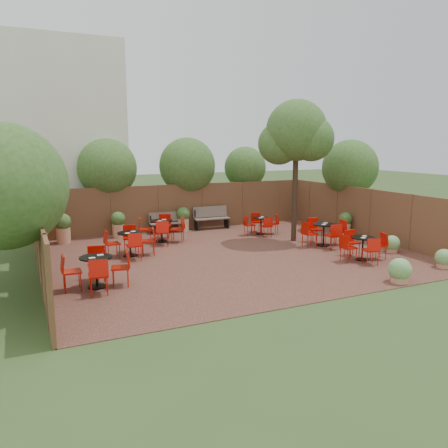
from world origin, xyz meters
name	(u,v)px	position (x,y,z in m)	size (l,w,h in m)	color
ground	(231,255)	(0.00, 0.00, 0.00)	(80.00, 80.00, 0.00)	#354F23
courtyard_paving	(231,255)	(0.00, 0.00, 0.01)	(12.00, 10.00, 0.02)	#3A1F17
fence_back	(182,207)	(0.00, 5.00, 1.00)	(12.00, 0.08, 2.00)	brown
fence_left	(39,243)	(-6.00, 0.00, 1.00)	(0.08, 10.00, 2.00)	brown
fence_right	(370,215)	(6.00, 0.00, 1.00)	(0.08, 10.00, 2.00)	brown
neighbour_building	(62,137)	(-4.50, 8.00, 4.00)	(5.00, 4.00, 8.00)	silver
overhang_foliage	(139,172)	(-2.52, 2.26, 2.75)	(15.88, 10.80, 2.77)	#30551B
courtyard_tree	(296,135)	(3.14, 0.98, 4.03)	(2.53, 2.43, 5.33)	black
park_bench_left	(166,222)	(-0.85, 4.62, 0.46)	(1.41, 0.53, 0.86)	brown
park_bench_right	(211,217)	(1.22, 4.63, 0.52)	(1.60, 0.57, 0.98)	brown
bistro_tables	(219,240)	(-0.26, 0.41, 0.48)	(10.11, 6.99, 0.96)	black
planters	(162,223)	(-1.27, 3.78, 0.59)	(11.21, 4.16, 1.13)	tan
low_shrubs	(409,259)	(4.17, -3.73, 0.32)	(2.96, 3.23, 0.67)	tan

